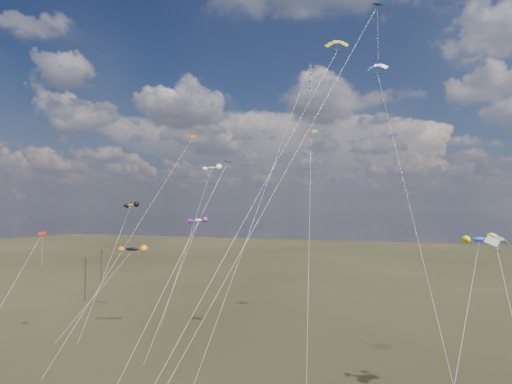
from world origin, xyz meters
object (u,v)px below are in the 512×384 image
(parafoil_yellow, at_px, (336,44))
(novelty_black_orange, at_px, (132,249))
(utility_pole_far, at_px, (101,267))
(diamond_black_high, at_px, (366,51))
(utility_pole_near, at_px, (85,278))

(parafoil_yellow, bearing_deg, novelty_black_orange, 167.33)
(utility_pole_far, height_order, diamond_black_high, diamond_black_high)
(utility_pole_far, relative_size, diamond_black_high, 0.21)
(diamond_black_high, distance_m, novelty_black_orange, 38.96)
(utility_pole_near, xyz_separation_m, diamond_black_high, (53.08, -20.28, 28.76))
(utility_pole_near, distance_m, diamond_black_high, 63.69)
(novelty_black_orange, bearing_deg, utility_pole_near, 144.68)
(parafoil_yellow, bearing_deg, diamond_black_high, 23.43)
(parafoil_yellow, bearing_deg, utility_pole_near, 156.86)
(diamond_black_high, distance_m, parafoil_yellow, 3.13)
(utility_pole_near, xyz_separation_m, utility_pole_far, (-8.00, 14.00, 0.00))
(utility_pole_far, distance_m, diamond_black_high, 75.72)
(utility_pole_near, xyz_separation_m, novelty_black_orange, (21.05, -14.91, 7.24))
(utility_pole_far, bearing_deg, novelty_black_orange, -44.87)
(parafoil_yellow, bearing_deg, utility_pole_far, 148.67)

